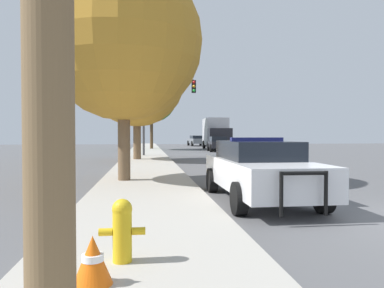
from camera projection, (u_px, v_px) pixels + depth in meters
The scene contains 11 objects.
sidewalk_left at pixel (147, 230), 6.12m from camera, with size 3.00×110.00×0.13m.
police_car at pixel (259, 169), 9.13m from camera, with size 2.03×5.03×1.55m.
fire_hydrant at pixel (122, 228), 4.38m from camera, with size 0.54×0.24×0.74m.
traffic_light at pixel (164, 101), 26.65m from camera, with size 3.82×0.35×5.53m.
car_background_distant at pixel (197, 140), 51.96m from camera, with size 2.25×4.65×1.44m.
car_background_oncoming at pixel (218, 144), 35.25m from camera, with size 2.05×4.03×1.41m.
box_truck at pixel (216, 133), 40.66m from camera, with size 2.77×6.70×3.37m.
tree_sidewalk_near at pixel (124, 42), 12.08m from camera, with size 5.12×5.12×7.06m.
tree_sidewalk_far at pixel (151, 97), 38.78m from camera, with size 5.28×5.28×8.00m.
tree_sidewalk_mid at pixel (137, 79), 22.40m from camera, with size 5.77×5.77×7.72m.
traffic_cone at pixel (93, 260), 3.72m from camera, with size 0.40×0.40×0.49m.
Camera 1 is at (-5.11, -6.13, 1.63)m, focal length 35.00 mm.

